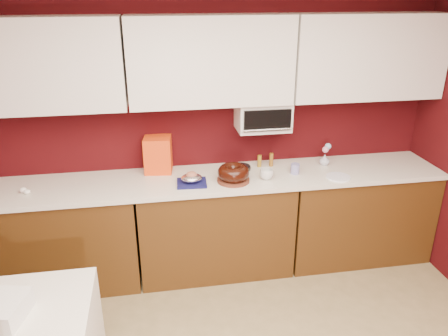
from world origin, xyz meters
TOP-DOWN VIEW (x-y plane):
  - wall_back at (0.00, 2.25)m, footprint 4.00×0.02m
  - base_cabinet_left at (-1.33, 1.94)m, footprint 1.31×0.58m
  - base_cabinet_center at (0.00, 1.94)m, footprint 1.31×0.58m
  - base_cabinet_right at (1.33, 1.94)m, footprint 1.31×0.58m
  - countertop at (0.00, 1.94)m, footprint 4.00×0.62m
  - upper_cabinet_left at (-1.33, 2.08)m, footprint 1.31×0.33m
  - upper_cabinet_center at (0.00, 2.08)m, footprint 1.31×0.33m
  - upper_cabinet_right at (1.33, 2.08)m, footprint 1.31×0.33m
  - toaster_oven at (0.45, 2.10)m, footprint 0.45×0.30m
  - toaster_oven_door at (0.45, 1.94)m, footprint 0.40×0.02m
  - toaster_oven_handle at (0.45, 1.93)m, footprint 0.42×0.02m
  - cake_base at (0.14, 1.83)m, footprint 0.34×0.34m
  - bundt_cake at (0.14, 1.83)m, footprint 0.35×0.35m
  - navy_towel at (-0.20, 1.83)m, footprint 0.25×0.22m
  - foil_ham_nest at (-0.20, 1.83)m, footprint 0.22×0.20m
  - roasted_ham at (-0.20, 1.83)m, footprint 0.12×0.11m
  - pandoro_box at (-0.46, 2.15)m, footprint 0.25×0.23m
  - dark_pan at (0.25, 2.07)m, footprint 0.22×0.22m
  - coffee_mug at (0.43, 1.83)m, footprint 0.14×0.14m
  - blue_jar at (0.70, 1.90)m, footprint 0.08×0.08m
  - flower_vase at (1.03, 2.05)m, footprint 0.10×0.10m
  - flower_pink at (1.03, 2.05)m, footprint 0.06×0.06m
  - flower_blue at (1.06, 2.07)m, footprint 0.06×0.06m
  - china_plate at (1.04, 1.75)m, footprint 0.26×0.26m
  - amber_bottle at (0.44, 2.11)m, footprint 0.04×0.04m
  - egg_left at (-1.49, 1.86)m, footprint 0.06×0.05m
  - egg_right at (-1.52, 1.89)m, footprint 0.06×0.05m
  - amber_bottle_tall at (0.54, 2.10)m, footprint 0.04×0.04m

SIDE VIEW (x-z plane):
  - base_cabinet_left at x=-1.33m, z-range 0.00..0.86m
  - base_cabinet_center at x=0.00m, z-range 0.00..0.86m
  - base_cabinet_right at x=1.33m, z-range 0.00..0.86m
  - countertop at x=0.00m, z-range 0.86..0.90m
  - china_plate at x=1.04m, z-range 0.90..0.91m
  - navy_towel at x=-0.20m, z-range 0.90..0.92m
  - cake_base at x=0.14m, z-range 0.90..0.92m
  - dark_pan at x=0.25m, z-range 0.90..0.93m
  - egg_left at x=-1.49m, z-range 0.90..0.94m
  - egg_right at x=-1.52m, z-range 0.90..0.94m
  - blue_jar at x=0.70m, z-range 0.90..0.99m
  - amber_bottle at x=0.44m, z-range 0.90..1.01m
  - coffee_mug at x=0.43m, z-range 0.90..1.01m
  - flower_vase at x=1.03m, z-range 0.90..1.01m
  - foil_ham_nest at x=-0.20m, z-range 0.92..0.99m
  - amber_bottle_tall at x=0.54m, z-range 0.90..1.02m
  - roasted_ham at x=-0.20m, z-range 0.95..1.01m
  - bundt_cake at x=0.14m, z-range 0.93..1.03m
  - flower_pink at x=1.03m, z-range 1.02..1.08m
  - pandoro_box at x=-0.46m, z-range 0.90..1.21m
  - flower_blue at x=1.06m, z-range 1.04..1.10m
  - wall_back at x=0.00m, z-range 0.00..2.50m
  - toaster_oven_handle at x=0.45m, z-range 1.29..1.31m
  - toaster_oven at x=0.45m, z-range 1.25..1.50m
  - toaster_oven_door at x=0.45m, z-range 1.28..1.47m
  - upper_cabinet_left at x=-1.33m, z-range 1.50..2.20m
  - upper_cabinet_center at x=0.00m, z-range 1.50..2.20m
  - upper_cabinet_right at x=1.33m, z-range 1.50..2.20m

